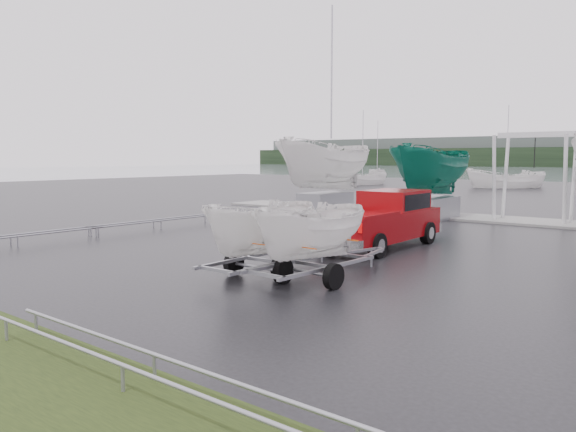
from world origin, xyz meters
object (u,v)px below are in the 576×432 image
Objects in this scene: trailer_parked at (312,186)px; boat_hoist at (534,164)px; trailer_hitched at (262,183)px; pickup_truck at (384,218)px.

boat_hoist is (0.54, 16.20, 0.35)m from trailer_parked.
trailer_parked is at bearing -91.93° from boat_hoist.
trailer_hitched is at bearing -96.31° from boat_hoist.
trailer_hitched is 1.05× the size of boat_hoist.
pickup_truck is at bearing -100.66° from boat_hoist.
trailer_parked is at bearing 12.59° from trailer_hitched.
trailer_parked is 1.03× the size of boat_hoist.
trailer_parked is (1.28, 0.31, -0.03)m from trailer_hitched.
trailer_hitched is at bearing -90.00° from pickup_truck.
pickup_truck is at bearing 105.57° from trailer_parked.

